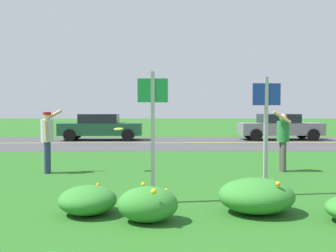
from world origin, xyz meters
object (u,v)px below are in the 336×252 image
object	(u,v)px
person_thrower_red_cap_gray_shirt	(47,136)
frisbee_lime	(118,129)
sign_post_near_path	(153,124)
car_dark_green_center_left	(101,127)
sign_post_by_roadside	(266,124)
car_gray_center_right	(280,127)
person_catcher_green_shirt	(283,137)

from	to	relation	value
person_thrower_red_cap_gray_shirt	frisbee_lime	xyz separation A→B (m)	(1.91, 0.23, 0.17)
sign_post_near_path	car_dark_green_center_left	xyz separation A→B (m)	(-3.13, 15.53, -0.75)
sign_post_by_roadside	car_dark_green_center_left	world-z (taller)	sign_post_by_roadside
sign_post_by_roadside	sign_post_near_path	bearing A→B (deg)	-164.67
car_dark_green_center_left	person_thrower_red_cap_gray_shirt	bearing A→B (deg)	-89.02
sign_post_near_path	frisbee_lime	size ratio (longest dim) A/B	9.62
sign_post_by_roadside	car_gray_center_right	size ratio (longest dim) A/B	0.53
car_gray_center_right	frisbee_lime	bearing A→B (deg)	-124.20
person_catcher_green_shirt	sign_post_near_path	bearing A→B (deg)	-132.85
sign_post_by_roadside	car_gray_center_right	bearing A→B (deg)	72.87
person_thrower_red_cap_gray_shirt	car_dark_green_center_left	distance (m)	11.84
car_dark_green_center_left	car_gray_center_right	world-z (taller)	same
car_gray_center_right	person_thrower_red_cap_gray_shirt	bearing A→B (deg)	-129.62
person_thrower_red_cap_gray_shirt	frisbee_lime	size ratio (longest dim) A/B	6.86
sign_post_near_path	person_thrower_red_cap_gray_shirt	world-z (taller)	sign_post_near_path
sign_post_by_roadside	frisbee_lime	size ratio (longest dim) A/B	9.43
sign_post_near_path	sign_post_by_roadside	distance (m)	2.36
person_thrower_red_cap_gray_shirt	frisbee_lime	bearing A→B (deg)	6.86
sign_post_by_roadside	frisbee_lime	bearing A→B (deg)	134.90
sign_post_near_path	car_dark_green_center_left	bearing A→B (deg)	101.41
car_dark_green_center_left	sign_post_by_roadside	bearing A→B (deg)	-70.07
car_dark_green_center_left	car_gray_center_right	distance (m)	10.00
sign_post_near_path	car_dark_green_center_left	distance (m)	15.86
sign_post_near_path	frisbee_lime	world-z (taller)	sign_post_near_path
sign_post_by_roadside	frisbee_lime	world-z (taller)	sign_post_by_roadside
car_gray_center_right	sign_post_by_roadside	bearing A→B (deg)	-107.13
person_catcher_green_shirt	car_gray_center_right	size ratio (longest dim) A/B	0.38
sign_post_near_path	car_dark_green_center_left	world-z (taller)	sign_post_near_path
sign_post_near_path	sign_post_by_roadside	bearing A→B (deg)	15.33
sign_post_near_path	person_catcher_green_shirt	world-z (taller)	sign_post_near_path
person_catcher_green_shirt	car_dark_green_center_left	world-z (taller)	person_catcher_green_shirt
sign_post_by_roadside	car_dark_green_center_left	bearing A→B (deg)	109.93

